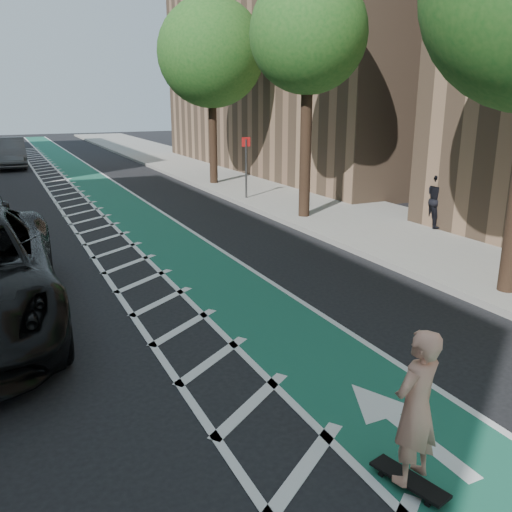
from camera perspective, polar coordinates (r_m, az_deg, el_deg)
ground at (r=8.22m, az=-14.60°, el=-12.67°), size 120.00×120.00×0.00m
bike_lane at (r=18.06m, az=-11.71°, el=3.47°), size 2.00×90.00×0.01m
buffer_strip at (r=17.77m, az=-16.39°, el=2.94°), size 1.40×90.00×0.01m
sidewalk_right at (r=20.55m, az=6.17°, el=5.45°), size 5.00×90.00×0.15m
curb_right at (r=19.39m, az=-0.03°, el=4.90°), size 0.12×90.00×0.16m
tree_r_c at (r=17.75m, az=5.67°, el=22.25°), size 4.20×4.20×7.90m
tree_r_d at (r=24.92m, az=-4.54°, el=20.53°), size 4.20×4.20×7.90m
sign_post at (r=21.21m, az=-1.05°, el=9.36°), size 0.35×0.08×2.47m
skateboard at (r=6.29m, az=15.82°, el=-21.74°), size 0.44×0.89×0.12m
skateboarder at (r=5.81m, az=16.49°, el=-15.03°), size 0.69×0.53×1.67m
car_grey at (r=35.09m, az=-24.63°, el=9.85°), size 1.86×5.21×1.71m
pedestrian at (r=17.17m, az=18.62°, el=5.64°), size 0.89×0.99×1.67m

